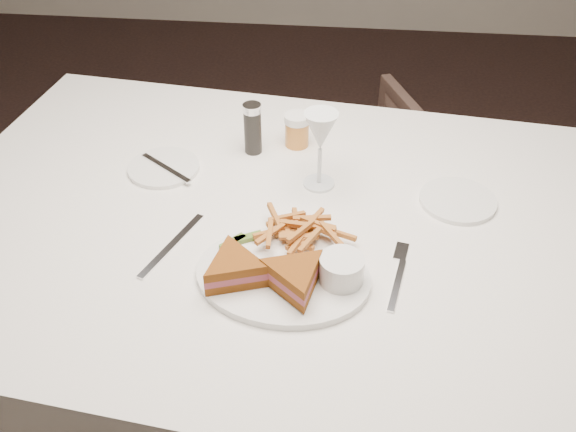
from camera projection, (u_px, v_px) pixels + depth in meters
The scene contains 4 objects.
ground at pixel (282, 331), 2.05m from camera, with size 5.00×5.00×0.00m, color black.
table at pixel (290, 342), 1.53m from camera, with size 1.52×1.02×0.75m, color white.
chair_far at pixel (340, 176), 2.22m from camera, with size 0.57×0.53×0.58m, color #4A352D.
table_setting at pixel (292, 225), 1.23m from camera, with size 0.80×0.65×0.18m.
Camera 1 is at (0.16, -1.37, 1.57)m, focal length 40.00 mm.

